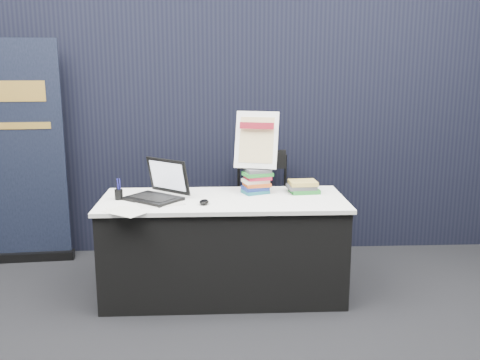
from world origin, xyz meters
name	(u,v)px	position (x,y,z in m)	size (l,w,h in m)	color
floor	(225,328)	(0.00, 0.00, 0.00)	(8.00, 8.00, 0.00)	black
wall_back	(218,61)	(0.00, 4.00, 1.75)	(8.00, 0.02, 3.50)	#A6A49D
drape_partition	(221,122)	(0.00, 1.60, 1.20)	(6.00, 0.08, 2.40)	black
display_table	(223,246)	(0.00, 0.55, 0.38)	(1.80, 0.75, 0.75)	black
laptop	(154,190)	(-0.51, 0.58, 0.82)	(0.46, 0.50, 0.29)	black
mouse	(204,202)	(-0.14, 0.39, 0.77)	(0.07, 0.11, 0.03)	black
brochure_left	(128,209)	(-0.66, 0.28, 0.75)	(0.26, 0.18, 0.00)	silver
brochure_mid	(127,212)	(-0.65, 0.22, 0.75)	(0.27, 0.19, 0.00)	silver
brochure_right	(160,203)	(-0.45, 0.43, 0.75)	(0.32, 0.23, 0.00)	silver
pen_cup	(119,194)	(-0.76, 0.55, 0.79)	(0.06, 0.06, 0.08)	black
book_stack_tall	(257,181)	(0.26, 0.71, 0.84)	(0.23, 0.20, 0.19)	#1B5D69
book_stack_short	(303,187)	(0.62, 0.69, 0.80)	(0.23, 0.18, 0.09)	#1F7529
info_sign	(256,141)	(0.26, 0.74, 1.15)	(0.35, 0.21, 0.45)	black
pullup_banner	(20,166)	(-1.74, 1.34, 0.86)	(0.82, 0.17, 1.93)	black
stacking_chair	(264,202)	(0.36, 1.21, 0.54)	(0.44, 0.45, 0.97)	black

